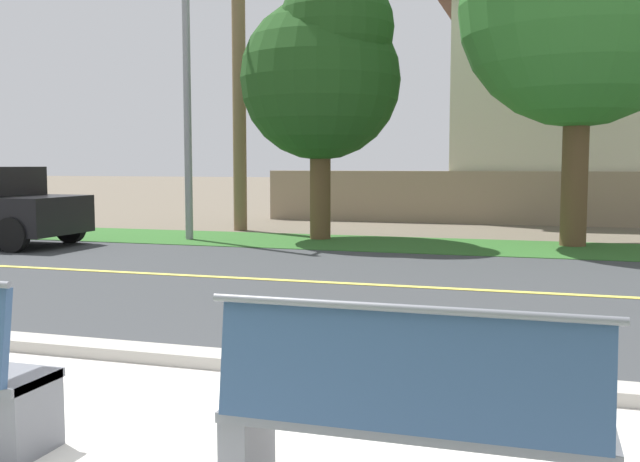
# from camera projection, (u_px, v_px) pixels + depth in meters

# --- Properties ---
(ground_plane) EXTENTS (140.00, 140.00, 0.00)m
(ground_plane) POSITION_uv_depth(u_px,v_px,m) (405.00, 270.00, 11.04)
(ground_plane) COLOR #665B4C
(curb_edge) EXTENTS (44.00, 0.30, 0.11)m
(curb_edge) POSITION_uv_depth(u_px,v_px,m) (269.00, 364.00, 5.66)
(curb_edge) COLOR #ADA89E
(curb_edge) RESTS_ON ground_plane
(street_asphalt) EXTENTS (52.00, 8.00, 0.01)m
(street_asphalt) POSITION_uv_depth(u_px,v_px,m) (384.00, 286.00, 9.61)
(street_asphalt) COLOR #383A3D
(street_asphalt) RESTS_ON ground_plane
(road_centre_line) EXTENTS (48.00, 0.14, 0.01)m
(road_centre_line) POSITION_uv_depth(u_px,v_px,m) (384.00, 285.00, 9.61)
(road_centre_line) COLOR #E0CC4C
(road_centre_line) RESTS_ON ground_plane
(far_verge_grass) EXTENTS (48.00, 2.80, 0.02)m
(far_verge_grass) POSITION_uv_depth(u_px,v_px,m) (437.00, 245.00, 14.27)
(far_verge_grass) COLOR #2D6026
(far_verge_grass) RESTS_ON ground_plane
(bench_right) EXTENTS (1.77, 0.48, 1.01)m
(bench_right) POSITION_uv_depth(u_px,v_px,m) (409.00, 421.00, 3.28)
(bench_right) COLOR slate
(bench_right) RESTS_ON ground_plane
(streetlamp) EXTENTS (0.24, 2.10, 6.96)m
(streetlamp) POSITION_uv_depth(u_px,v_px,m) (191.00, 49.00, 15.24)
(streetlamp) COLOR gray
(streetlamp) RESTS_ON ground_plane
(shade_tree_far_left) EXTENTS (3.34, 3.34, 5.52)m
(shade_tree_far_left) POSITION_uv_depth(u_px,v_px,m) (324.00, 67.00, 15.10)
(shade_tree_far_left) COLOR brown
(shade_tree_far_left) RESTS_ON ground_plane
(garden_wall) EXTENTS (13.00, 0.36, 1.40)m
(garden_wall) POSITION_uv_depth(u_px,v_px,m) (503.00, 198.00, 19.31)
(garden_wall) COLOR gray
(garden_wall) RESTS_ON ground_plane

